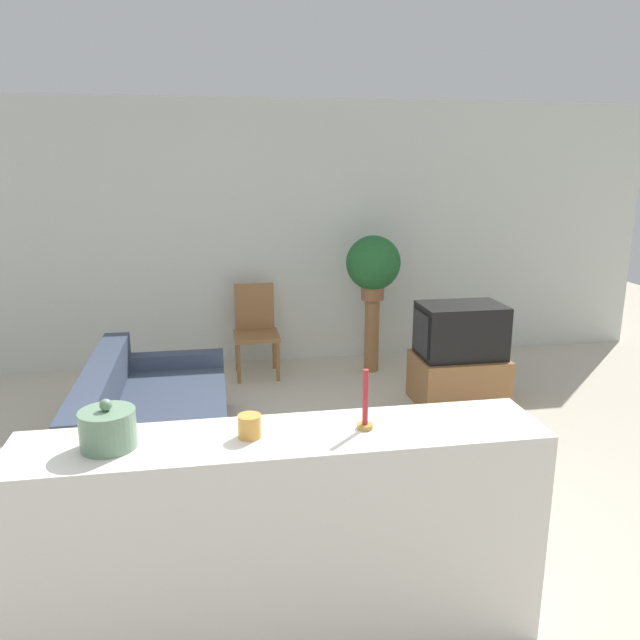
{
  "coord_description": "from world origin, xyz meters",
  "views": [
    {
      "loc": [
        -0.26,
        -3.03,
        2.11
      ],
      "look_at": [
        0.58,
        1.78,
        0.85
      ],
      "focal_mm": 35.0,
      "sensor_mm": 36.0,
      "label": 1
    }
  ],
  "objects_px": {
    "wooden_chair": "(256,326)",
    "potted_plant": "(373,264)",
    "couch": "(153,427)",
    "television": "(460,330)",
    "decorative_bowl": "(108,429)"
  },
  "relations": [
    {
      "from": "couch",
      "to": "television",
      "type": "bearing_deg",
      "value": 14.26
    },
    {
      "from": "potted_plant",
      "to": "television",
      "type": "bearing_deg",
      "value": -61.49
    },
    {
      "from": "couch",
      "to": "wooden_chair",
      "type": "relative_size",
      "value": 2.11
    },
    {
      "from": "couch",
      "to": "wooden_chair",
      "type": "bearing_deg",
      "value": 63.64
    },
    {
      "from": "wooden_chair",
      "to": "potted_plant",
      "type": "height_order",
      "value": "potted_plant"
    },
    {
      "from": "decorative_bowl",
      "to": "wooden_chair",
      "type": "bearing_deg",
      "value": 77.18
    },
    {
      "from": "wooden_chair",
      "to": "decorative_bowl",
      "type": "bearing_deg",
      "value": -102.82
    },
    {
      "from": "couch",
      "to": "television",
      "type": "relative_size",
      "value": 2.62
    },
    {
      "from": "television",
      "to": "wooden_chair",
      "type": "xyz_separation_m",
      "value": [
        -1.7,
        1.1,
        -0.18
      ]
    },
    {
      "from": "television",
      "to": "decorative_bowl",
      "type": "bearing_deg",
      "value": -134.78
    },
    {
      "from": "potted_plant",
      "to": "decorative_bowl",
      "type": "bearing_deg",
      "value": -119.49
    },
    {
      "from": "couch",
      "to": "potted_plant",
      "type": "bearing_deg",
      "value": 38.76
    },
    {
      "from": "potted_plant",
      "to": "decorative_bowl",
      "type": "distance_m",
      "value": 4.06
    },
    {
      "from": "wooden_chair",
      "to": "potted_plant",
      "type": "bearing_deg",
      "value": -5.76
    },
    {
      "from": "wooden_chair",
      "to": "potted_plant",
      "type": "relative_size",
      "value": 1.41
    }
  ]
}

